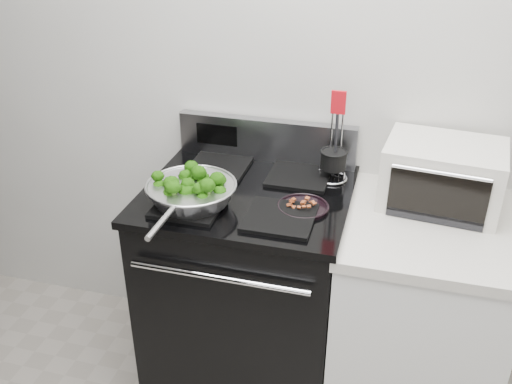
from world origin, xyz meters
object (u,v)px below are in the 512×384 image
(bacon_plate, at_px, (303,204))
(utensil_holder, at_px, (333,164))
(skillet, at_px, (191,192))
(toaster_oven, at_px, (442,175))
(gas_range, at_px, (248,287))

(bacon_plate, height_order, utensil_holder, utensil_holder)
(bacon_plate, bearing_deg, skillet, -168.79)
(skillet, bearing_deg, bacon_plate, 11.96)
(bacon_plate, relative_size, utensil_holder, 0.51)
(skillet, height_order, toaster_oven, toaster_oven)
(skillet, xyz_separation_m, toaster_oven, (0.88, 0.30, 0.04))
(gas_range, relative_size, bacon_plate, 5.97)
(gas_range, bearing_deg, skillet, -136.79)
(skillet, bearing_deg, utensil_holder, 36.76)
(gas_range, bearing_deg, toaster_oven, 11.79)
(skillet, relative_size, bacon_plate, 2.82)
(gas_range, xyz_separation_m, toaster_oven, (0.71, 0.15, 0.55))
(skillet, distance_m, toaster_oven, 0.93)
(gas_range, height_order, utensil_holder, utensil_holder)
(gas_range, height_order, toaster_oven, toaster_oven)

